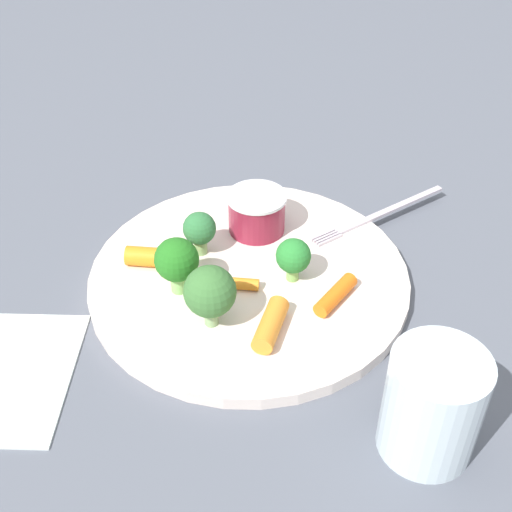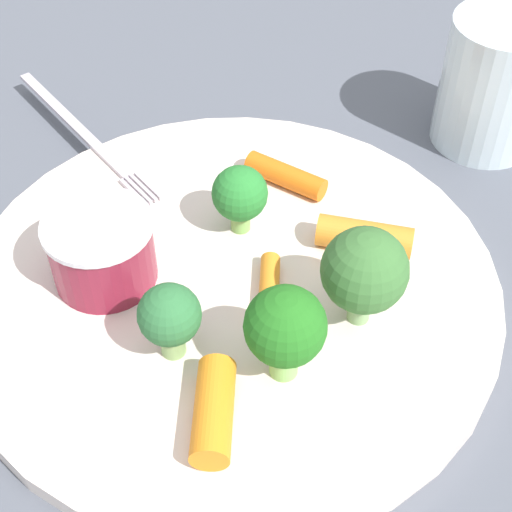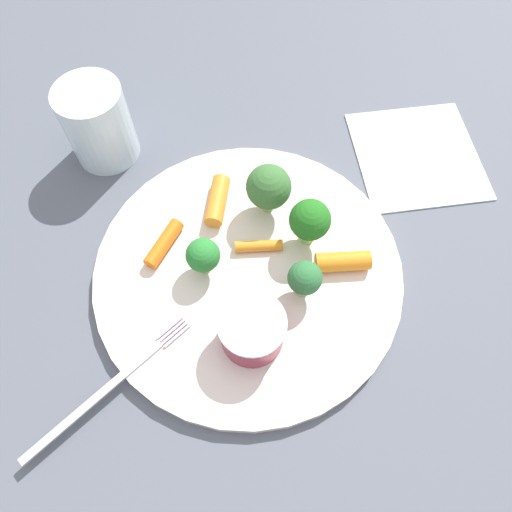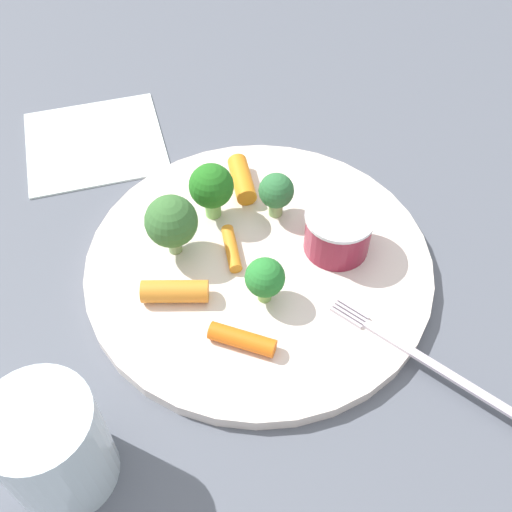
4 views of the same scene
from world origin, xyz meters
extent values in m
plane|color=#535863|center=(0.00, 0.00, 0.00)|extent=(2.40, 2.40, 0.00)
cylinder|color=silver|center=(0.00, 0.00, 0.01)|extent=(0.28, 0.28, 0.01)
cylinder|color=maroon|center=(-0.04, -0.06, 0.03)|extent=(0.05, 0.05, 0.04)
cylinder|color=silver|center=(-0.04, -0.06, 0.05)|extent=(0.06, 0.06, 0.00)
cylinder|color=#82B459|center=(-0.03, 0.02, 0.02)|extent=(0.01, 0.01, 0.01)
sphere|color=#2A7E31|center=(-0.03, 0.02, 0.04)|extent=(0.03, 0.03, 0.03)
cylinder|color=#87C566|center=(0.06, -0.01, 0.02)|extent=(0.01, 0.01, 0.02)
sphere|color=#236D1E|center=(0.06, -0.01, 0.05)|extent=(0.04, 0.04, 0.04)
cylinder|color=#8BB26A|center=(0.03, -0.05, 0.02)|extent=(0.01, 0.01, 0.02)
sphere|color=#2F6D3A|center=(0.03, -0.05, 0.04)|extent=(0.03, 0.03, 0.03)
cylinder|color=#84A96E|center=(0.06, 0.04, 0.02)|extent=(0.01, 0.01, 0.02)
sphere|color=#3B6D34|center=(0.06, 0.04, 0.05)|extent=(0.04, 0.04, 0.04)
cylinder|color=orange|center=(-0.05, 0.07, 0.02)|extent=(0.05, 0.03, 0.01)
cylinder|color=orange|center=(0.02, 0.07, 0.02)|extent=(0.05, 0.05, 0.02)
cylinder|color=orange|center=(0.02, 0.01, 0.02)|extent=(0.04, 0.03, 0.01)
cylinder|color=orange|center=(0.07, -0.05, 0.02)|extent=(0.05, 0.04, 0.02)
cube|color=#C0B5C1|center=(-0.17, -0.02, 0.01)|extent=(0.14, 0.02, 0.00)
cube|color=#C0B5C1|center=(-0.09, -0.01, 0.01)|extent=(0.03, 0.01, 0.00)
cube|color=#C0B5C1|center=(-0.09, -0.01, 0.01)|extent=(0.03, 0.01, 0.00)
cube|color=#C0B5C1|center=(-0.09, -0.01, 0.01)|extent=(0.03, 0.01, 0.00)
cube|color=#C0B5C1|center=(-0.09, -0.02, 0.01)|extent=(0.03, 0.01, 0.00)
cylinder|color=silver|center=(-0.04, 0.21, 0.04)|extent=(0.07, 0.07, 0.08)
cube|color=white|center=(0.23, 0.01, 0.00)|extent=(0.18, 0.18, 0.00)
camera|label=1|loc=(0.20, 0.42, 0.41)|focal=48.19mm
camera|label=2|loc=(0.24, -0.13, 0.32)|focal=54.27mm
camera|label=3|loc=(-0.11, -0.16, 0.42)|focal=34.17mm
camera|label=4|loc=(-0.22, 0.22, 0.40)|focal=42.31mm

